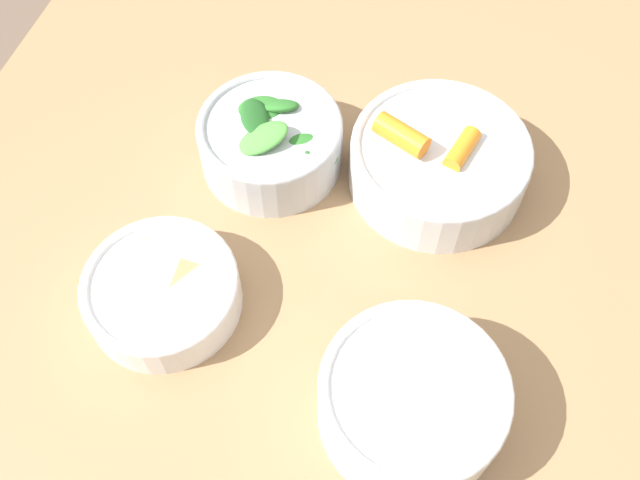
% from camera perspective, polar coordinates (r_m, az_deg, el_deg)
% --- Properties ---
extents(ground_plane, '(10.00, 10.00, 0.00)m').
position_cam_1_polar(ground_plane, '(1.40, 1.11, -16.13)').
color(ground_plane, brown).
extents(dining_table, '(1.28, 0.91, 0.74)m').
position_cam_1_polar(dining_table, '(0.81, 1.85, -3.86)').
color(dining_table, '#99724C').
rests_on(dining_table, ground_plane).
extents(bowl_carrots, '(0.18, 0.18, 0.08)m').
position_cam_1_polar(bowl_carrots, '(0.74, 9.42, 6.26)').
color(bowl_carrots, silver).
rests_on(bowl_carrots, dining_table).
extents(bowl_greens, '(0.15, 0.15, 0.08)m').
position_cam_1_polar(bowl_greens, '(0.75, -3.92, 7.97)').
color(bowl_greens, silver).
rests_on(bowl_greens, dining_table).
extents(bowl_beans_hotdog, '(0.16, 0.16, 0.07)m').
position_cam_1_polar(bowl_beans_hotdog, '(0.62, 7.32, -12.73)').
color(bowl_beans_hotdog, white).
rests_on(bowl_beans_hotdog, dining_table).
extents(bowl_cookies, '(0.15, 0.15, 0.04)m').
position_cam_1_polar(bowl_cookies, '(0.68, -12.52, -3.96)').
color(bowl_cookies, white).
rests_on(bowl_cookies, dining_table).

